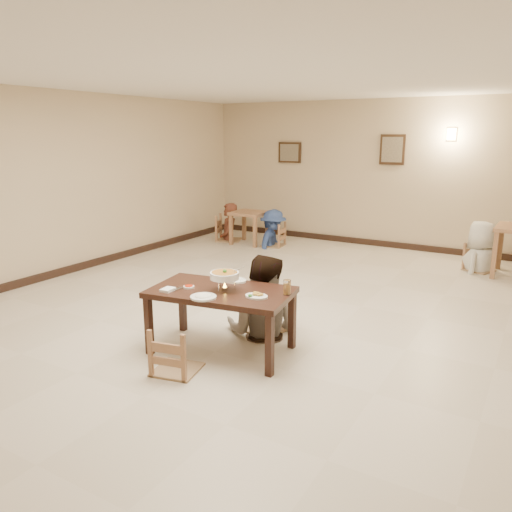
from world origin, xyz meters
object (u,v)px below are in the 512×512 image
Objects in this scene: curry_warmer at (225,276)px; bg_table_left at (249,218)px; drink_glass at (287,288)px; bg_diner_b at (273,209)px; chair_far at (265,290)px; bg_diner_a at (228,203)px; bg_diner_c at (484,221)px; main_table at (221,297)px; bg_chair_ll at (228,217)px; bg_chair_rl at (481,245)px; bg_chair_lr at (273,224)px; chair_near at (175,328)px; main_diner at (263,255)px.

curry_warmer is 5.52m from bg_table_left.
drink_glass is 5.40m from bg_diner_b.
bg_diner_a is (-3.25, 4.09, 0.33)m from chair_far.
bg_diner_b is 4.02m from bg_diner_c.
bg_chair_ll reaches higher than main_table.
main_table is 5.80m from bg_diner_a.
bg_diner_a is (-3.15, 4.86, 0.22)m from main_table.
drink_glass is at bearing -173.28° from bg_chair_rl.
bg_diner_a reaches higher than bg_diner_b.
bg_table_left is 0.81× the size of bg_chair_rl.
bg_chair_lr reaches higher than bg_table_left.
curry_warmer is 0.22× the size of bg_diner_b.
drink_glass is 0.21× the size of bg_table_left.
bg_chair_rl is (1.93, 4.98, -0.41)m from curry_warmer.
drink_glass is (0.58, -0.56, 0.27)m from chair_far.
bg_chair_ll is 5.13m from bg_chair_rl.
bg_chair_ll is 0.69× the size of bg_diner_b.
bg_diner_a reaches higher than bg_chair_rl.
bg_chair_rl is at bearing -122.76° from chair_near.
drink_glass is 4.95m from bg_chair_rl.
bg_diner_c is at bearing -109.91° from bg_chair_ll.
curry_warmer is 5.34m from bg_diner_c.
bg_table_left is 4.58m from bg_diner_c.
bg_chair_ll is at bearing 177.37° from bg_table_left.
bg_diner_c is (4.02, 0.10, 0.09)m from bg_diner_b.
main_diner reaches higher than bg_chair_rl.
main_table is 4.64× the size of curry_warmer.
bg_chair_lr is (-2.14, 4.12, -0.04)m from chair_far.
bg_chair_ll is at bearing 113.27° from bg_chair_rl.
curry_warmer is at bearing -6.62° from bg_diner_c.
drink_glass is (0.79, 0.84, 0.32)m from chair_near.
bg_diner_c is (2.09, 5.61, 0.41)m from chair_near.
bg_diner_b is at bearing 127.29° from chair_far.
drink_glass is at bearing -158.06° from bg_diner_b.
curry_warmer is at bearing -165.09° from bg_diner_b.
main_diner is 1.14× the size of bg_diner_a.
chair_near is at bearing 11.85° from bg_chair_lr.
bg_chair_ll is at bearing 82.80° from bg_diner_b.
main_diner reaches higher than main_table.
chair_near is at bearing -89.12° from chair_far.
drink_glass is 0.16× the size of bg_chair_lr.
curry_warmer is at bearing -167.93° from bg_chair_ll.
bg_diner_b is (-2.14, 4.12, 0.27)m from chair_far.
bg_diner_b is (-2.17, 4.21, -0.18)m from main_diner.
curry_warmer is 5.82m from bg_diner_a.
chair_far is 4.61m from bg_chair_rl.
bg_diner_c is (0.00, 0.00, 0.42)m from bg_chair_rl.
bg_table_left is at bearing 86.48° from bg_diner_b.
main_table is 5.36m from bg_chair_rl.
main_table is at bearing -7.13° from bg_diner_c.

